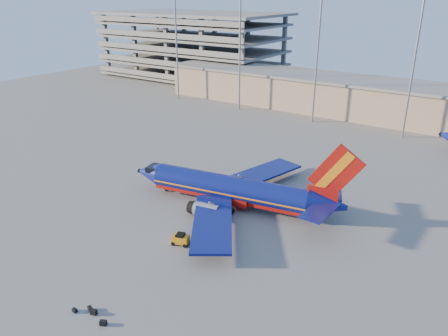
{
  "coord_description": "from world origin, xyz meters",
  "views": [
    {
      "loc": [
        33.34,
        -45.47,
        28.09
      ],
      "look_at": [
        -0.13,
        3.12,
        4.0
      ],
      "focal_mm": 35.0,
      "sensor_mm": 36.0,
      "label": 1
    }
  ],
  "objects": [
    {
      "name": "ground",
      "position": [
        0.0,
        0.0,
        0.0
      ],
      "size": [
        220.0,
        220.0,
        0.0
      ],
      "primitive_type": "plane",
      "color": "slate",
      "rests_on": "ground"
    },
    {
      "name": "terminal_building",
      "position": [
        10.0,
        58.0,
        4.32
      ],
      "size": [
        122.0,
        16.0,
        8.5
      ],
      "color": "gray",
      "rests_on": "ground"
    },
    {
      "name": "parking_garage",
      "position": [
        -62.0,
        74.05,
        11.73
      ],
      "size": [
        62.0,
        32.0,
        21.4
      ],
      "color": "slate",
      "rests_on": "ground"
    },
    {
      "name": "light_mast_row",
      "position": [
        5.0,
        46.0,
        17.55
      ],
      "size": [
        101.6,
        1.6,
        28.65
      ],
      "color": "gray",
      "rests_on": "ground"
    },
    {
      "name": "aircraft_main",
      "position": [
        3.41,
        0.59,
        2.39
      ],
      "size": [
        32.77,
        31.26,
        11.17
      ],
      "rotation": [
        0.0,
        0.0,
        0.17
      ],
      "color": "navy",
      "rests_on": "ground"
    },
    {
      "name": "baggage_tug",
      "position": [
        3.73,
        -11.58,
        0.75
      ],
      "size": [
        2.27,
        1.74,
        1.44
      ],
      "rotation": [
        0.0,
        0.0,
        0.3
      ],
      "color": "orange",
      "rests_on": "ground"
    },
    {
      "name": "luggage_pile",
      "position": [
        4.99,
        -25.77,
        0.23
      ],
      "size": [
        4.19,
        1.36,
        0.51
      ],
      "color": "black",
      "rests_on": "ground"
    }
  ]
}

